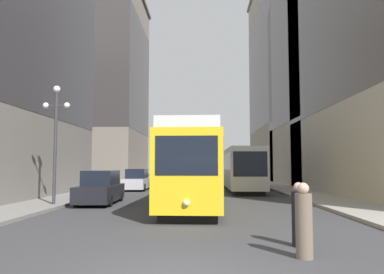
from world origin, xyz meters
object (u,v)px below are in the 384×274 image
object	(u,v)px
transit_bus	(241,167)
pedestrian_crossing_far	(304,223)
parked_car_left_mid	(137,180)
streetcar	(195,165)
pedestrian_crossing_near	(299,217)
lamp_post_left_near	(56,127)
parked_car_left_near	(101,188)

from	to	relation	value
transit_bus	pedestrian_crossing_far	distance (m)	23.18
transit_bus	parked_car_left_mid	world-z (taller)	transit_bus
transit_bus	parked_car_left_mid	bearing A→B (deg)	177.60
streetcar	pedestrian_crossing_far	bearing A→B (deg)	-74.90
parked_car_left_mid	streetcar	bearing A→B (deg)	-67.02
pedestrian_crossing_near	pedestrian_crossing_far	distance (m)	1.27
pedestrian_crossing_near	streetcar	bearing A→B (deg)	-73.40
pedestrian_crossing_near	lamp_post_left_near	xyz separation A→B (m)	(-10.02, 9.07, 3.32)
parked_car_left_mid	pedestrian_crossing_near	distance (m)	23.70
parked_car_left_mid	lamp_post_left_near	bearing A→B (deg)	-98.05
parked_car_left_near	lamp_post_left_near	bearing A→B (deg)	-139.15
streetcar	pedestrian_crossing_near	xyz separation A→B (m)	(2.88, -9.83, -1.33)
streetcar	parked_car_left_near	distance (m)	5.47
parked_car_left_mid	pedestrian_crossing_far	bearing A→B (deg)	-71.26
streetcar	lamp_post_left_near	distance (m)	7.45
pedestrian_crossing_near	parked_car_left_near	bearing A→B (deg)	-52.86
streetcar	lamp_post_left_near	world-z (taller)	lamp_post_left_near
parked_car_left_near	parked_car_left_mid	world-z (taller)	same
streetcar	transit_bus	world-z (taller)	streetcar
transit_bus	parked_car_left_mid	distance (m)	8.93
streetcar	parked_car_left_mid	size ratio (longest dim) A/B	3.03
streetcar	pedestrian_crossing_far	xyz separation A→B (m)	(2.68, -11.09, -1.31)
pedestrian_crossing_near	transit_bus	bearing A→B (deg)	-91.68
lamp_post_left_near	parked_car_left_near	bearing A→B (deg)	42.71
lamp_post_left_near	pedestrian_crossing_near	bearing A→B (deg)	-42.14
transit_bus	pedestrian_crossing_near	distance (m)	21.92
transit_bus	parked_car_left_near	distance (m)	14.21
pedestrian_crossing_near	pedestrian_crossing_far	world-z (taller)	pedestrian_crossing_far
parked_car_left_mid	transit_bus	bearing A→B (deg)	-2.35
transit_bus	pedestrian_crossing_near	xyz separation A→B (m)	(-0.74, -21.88, -1.18)
parked_car_left_near	streetcar	bearing A→B (deg)	-12.51
parked_car_left_mid	pedestrian_crossing_near	world-z (taller)	parked_car_left_mid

